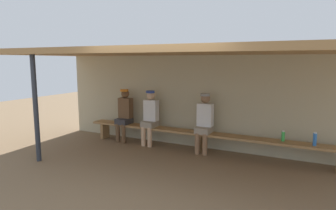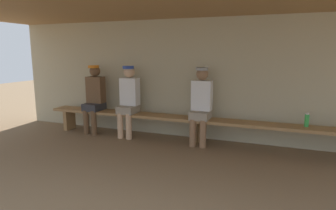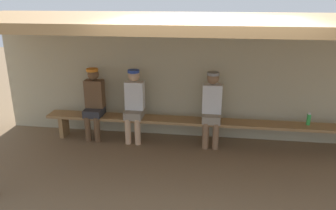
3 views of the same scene
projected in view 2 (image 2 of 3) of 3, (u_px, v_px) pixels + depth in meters
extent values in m
plane|color=brown|center=(165.00, 179.00, 3.66)|extent=(24.00, 24.00, 0.00)
cube|color=#B7AD8C|center=(204.00, 79.00, 5.30)|extent=(8.00, 0.20, 2.20)
cube|color=#9E7547|center=(183.00, 3.00, 3.90)|extent=(8.00, 2.80, 0.12)
cube|color=#9E7547|center=(197.00, 120.00, 5.01)|extent=(6.00, 0.36, 0.05)
cube|color=#9E7547|center=(69.00, 120.00, 6.01)|extent=(0.08, 0.29, 0.41)
cube|color=#9E7547|center=(196.00, 132.00, 5.05)|extent=(0.08, 0.29, 0.41)
cube|color=gray|center=(200.00, 115.00, 4.95)|extent=(0.32, 0.40, 0.14)
cylinder|color=#8C6647|center=(193.00, 133.00, 4.89)|extent=(0.11, 0.11, 0.48)
cylinder|color=#8C6647|center=(203.00, 134.00, 4.83)|extent=(0.11, 0.11, 0.48)
cube|color=white|center=(202.00, 95.00, 4.97)|extent=(0.34, 0.20, 0.52)
sphere|color=#8C6647|center=(202.00, 74.00, 4.90)|extent=(0.21, 0.21, 0.21)
cylinder|color=gray|center=(202.00, 69.00, 4.85)|extent=(0.21, 0.21, 0.05)
cube|color=#333338|center=(94.00, 107.00, 5.70)|extent=(0.32, 0.40, 0.14)
cylinder|color=brown|center=(86.00, 122.00, 5.64)|extent=(0.11, 0.11, 0.48)
cylinder|color=brown|center=(94.00, 123.00, 5.58)|extent=(0.11, 0.11, 0.48)
cube|color=brown|center=(96.00, 90.00, 5.72)|extent=(0.34, 0.20, 0.52)
sphere|color=brown|center=(95.00, 71.00, 5.65)|extent=(0.21, 0.21, 0.21)
cylinder|color=orange|center=(93.00, 67.00, 5.60)|extent=(0.21, 0.21, 0.05)
cube|color=gray|center=(128.00, 109.00, 5.44)|extent=(0.32, 0.40, 0.14)
cylinder|color=#DBAD84|center=(120.00, 126.00, 5.38)|extent=(0.11, 0.11, 0.48)
cylinder|color=#DBAD84|center=(129.00, 126.00, 5.31)|extent=(0.11, 0.11, 0.48)
cube|color=white|center=(130.00, 92.00, 5.45)|extent=(0.34, 0.20, 0.52)
sphere|color=#DBAD84|center=(129.00, 72.00, 5.39)|extent=(0.21, 0.21, 0.21)
cylinder|color=#2D47A5|center=(128.00, 67.00, 5.33)|extent=(0.21, 0.21, 0.05)
cylinder|color=green|center=(307.00, 121.00, 4.43)|extent=(0.07, 0.07, 0.19)
cylinder|color=white|center=(307.00, 114.00, 4.41)|extent=(0.05, 0.05, 0.02)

